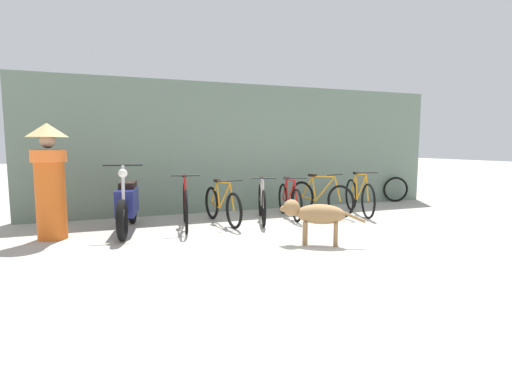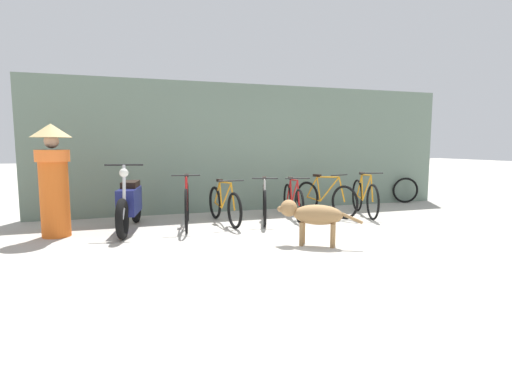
% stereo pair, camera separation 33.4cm
% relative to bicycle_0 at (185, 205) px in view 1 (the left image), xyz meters
% --- Properties ---
extents(ground_plane, '(60.00, 60.00, 0.00)m').
position_rel_bicycle_0_xyz_m(ground_plane, '(1.74, -1.76, -0.39)').
color(ground_plane, '#ADA89E').
extents(shop_wall_back, '(9.18, 0.20, 2.69)m').
position_rel_bicycle_0_xyz_m(shop_wall_back, '(1.74, 1.46, 0.96)').
color(shop_wall_back, slate).
rests_on(shop_wall_back, ground).
extents(bicycle_0, '(0.46, 1.72, 0.93)m').
position_rel_bicycle_0_xyz_m(bicycle_0, '(0.00, 0.00, 0.00)').
color(bicycle_0, black).
rests_on(bicycle_0, ground).
extents(bicycle_1, '(0.46, 1.65, 0.81)m').
position_rel_bicycle_0_xyz_m(bicycle_1, '(0.69, 0.10, -0.05)').
color(bicycle_1, black).
rests_on(bicycle_1, ground).
extents(bicycle_2, '(0.63, 1.62, 0.84)m').
position_rel_bicycle_0_xyz_m(bicycle_2, '(1.45, 0.08, -0.04)').
color(bicycle_2, black).
rests_on(bicycle_2, ground).
extents(bicycle_3, '(0.46, 1.58, 0.81)m').
position_rel_bicycle_0_xyz_m(bicycle_3, '(2.09, 0.22, -0.05)').
color(bicycle_3, black).
rests_on(bicycle_3, ground).
extents(bicycle_4, '(0.63, 1.59, 0.85)m').
position_rel_bicycle_0_xyz_m(bicycle_4, '(2.81, 0.27, -0.04)').
color(bicycle_4, black).
rests_on(bicycle_4, ground).
extents(bicycle_5, '(0.57, 1.63, 0.89)m').
position_rel_bicycle_0_xyz_m(bicycle_5, '(3.57, 0.02, -0.02)').
color(bicycle_5, black).
rests_on(bicycle_5, ground).
extents(motorcycle, '(0.58, 1.95, 1.12)m').
position_rel_bicycle_0_xyz_m(motorcycle, '(-0.94, 0.01, 0.06)').
color(motorcycle, black).
rests_on(motorcycle, ground).
extents(stray_dog, '(1.04, 0.75, 0.64)m').
position_rel_bicycle_0_xyz_m(stray_dog, '(1.48, -1.84, 0.05)').
color(stray_dog, '#997247').
rests_on(stray_dog, ground).
extents(person_in_robes, '(0.69, 0.69, 1.73)m').
position_rel_bicycle_0_xyz_m(person_in_robes, '(-2.04, -0.11, 0.57)').
color(person_in_robes, orange).
rests_on(person_in_robes, ground).
extents(spare_tire_left, '(0.60, 0.25, 0.62)m').
position_rel_bicycle_0_xyz_m(spare_tire_left, '(5.51, 1.21, -0.07)').
color(spare_tire_left, black).
rests_on(spare_tire_left, ground).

